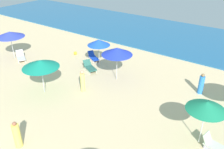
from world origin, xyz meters
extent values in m
cube|color=#236395|center=(0.00, 24.20, 0.06)|extent=(60.00, 11.61, 0.12)
cylinder|color=silver|center=(7.46, 8.87, 1.04)|extent=(0.05, 0.05, 2.08)
cone|color=#1A8258|center=(7.46, 8.87, 2.31)|extent=(1.95, 1.95, 0.47)
cube|color=silver|center=(8.49, 9.02, 0.12)|extent=(1.22, 0.27, 0.23)
cube|color=silver|center=(8.44, 8.76, 0.26)|extent=(1.46, 0.87, 0.06)
cube|color=silver|center=(7.82, 8.88, 0.50)|extent=(0.39, 0.63, 0.49)
cylinder|color=silver|center=(-2.97, 7.49, 0.97)|extent=(0.05, 0.05, 1.94)
cone|color=#158A6E|center=(-2.97, 7.49, 2.20)|extent=(2.48, 2.48, 0.53)
cylinder|color=silver|center=(-9.86, 9.81, 1.02)|extent=(0.05, 0.05, 2.05)
cone|color=#3545C0|center=(-9.86, 9.81, 2.29)|extent=(2.49, 2.49, 0.47)
cube|color=silver|center=(-9.05, 9.63, 0.11)|extent=(1.08, 0.62, 0.22)
cube|color=silver|center=(-8.79, 10.11, 0.11)|extent=(1.08, 0.62, 0.22)
cube|color=silver|center=(-8.92, 9.87, 0.25)|extent=(1.49, 1.21, 0.06)
cube|color=silver|center=(-9.47, 10.17, 0.49)|extent=(0.64, 0.72, 0.50)
cylinder|color=silver|center=(-2.50, 13.10, 0.94)|extent=(0.05, 0.05, 1.89)
cone|color=blue|center=(-2.50, 13.10, 2.13)|extent=(1.88, 1.88, 0.49)
cube|color=silver|center=(-3.77, 13.53, 0.10)|extent=(1.10, 0.60, 0.19)
cube|color=silver|center=(-3.54, 13.95, 0.10)|extent=(1.10, 0.60, 0.19)
cube|color=#143BBE|center=(-3.66, 13.74, 0.22)|extent=(1.46, 1.13, 0.06)
cube|color=#143BBE|center=(-4.21, 14.03, 0.42)|extent=(0.60, 0.66, 0.44)
cube|color=silver|center=(-2.61, 11.63, 0.12)|extent=(1.10, 0.56, 0.24)
cube|color=silver|center=(-2.37, 12.14, 0.12)|extent=(1.10, 0.56, 0.24)
cube|color=#2D6758|center=(-2.49, 11.89, 0.27)|extent=(1.49, 1.17, 0.06)
cube|color=#2D6758|center=(-3.05, 12.15, 0.50)|extent=(0.61, 0.73, 0.48)
cylinder|color=silver|center=(0.08, 12.00, 1.03)|extent=(0.05, 0.05, 2.06)
cone|color=#2339C6|center=(0.08, 12.00, 2.33)|extent=(2.31, 2.31, 0.54)
cylinder|color=#E3D86A|center=(-0.85, 9.17, 0.70)|extent=(0.35, 0.35, 1.40)
sphere|color=tan|center=(-0.85, 9.17, 1.51)|extent=(0.24, 0.24, 0.24)
cylinder|color=#2D7DD8|center=(5.94, 13.74, 0.66)|extent=(0.51, 0.51, 1.31)
sphere|color=olive|center=(5.94, 13.74, 1.41)|extent=(0.22, 0.22, 0.22)
cylinder|color=#F0D55B|center=(0.08, 3.24, 0.68)|extent=(0.37, 0.37, 1.35)
sphere|color=#9C5E43|center=(0.08, 3.24, 1.44)|extent=(0.20, 0.20, 0.20)
sphere|color=yellow|center=(-5.88, 13.69, 0.16)|extent=(0.32, 0.32, 0.32)
camera|label=1|loc=(9.34, -1.50, 9.01)|focal=38.73mm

